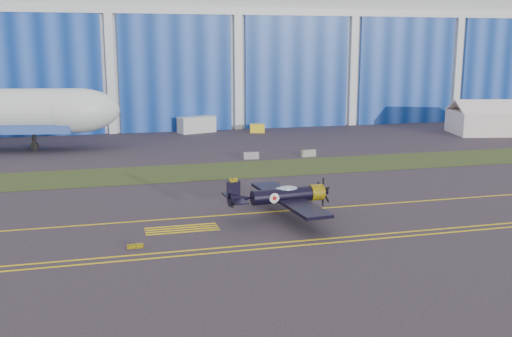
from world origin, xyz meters
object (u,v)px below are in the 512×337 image
object	(u,v)px
tent	(490,117)
warbird	(282,195)
tug	(257,128)
shipping_container	(197,125)

from	to	relation	value
tent	warbird	bearing A→B (deg)	-128.65
warbird	tent	size ratio (longest dim) A/B	0.95
warbird	tug	size ratio (longest dim) A/B	5.42
warbird	tug	distance (m)	52.43
shipping_container	tug	distance (m)	10.54
tug	shipping_container	bearing A→B (deg)	-179.11
tent	shipping_container	xyz separation A→B (m)	(-48.13, 14.15, -1.55)
tent	shipping_container	distance (m)	50.19
warbird	tent	distance (m)	63.29
tent	shipping_container	bearing A→B (deg)	176.07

